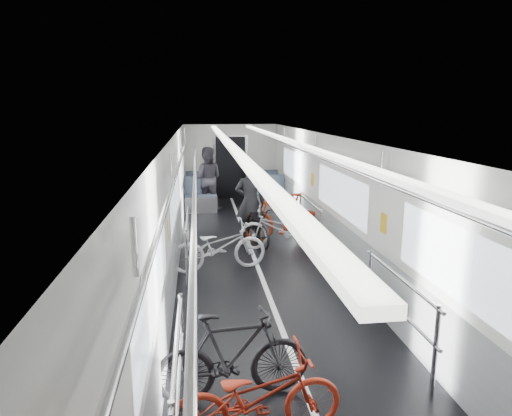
{
  "coord_description": "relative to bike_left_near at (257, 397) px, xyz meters",
  "views": [
    {
      "loc": [
        -1.06,
        -7.84,
        2.91
      ],
      "look_at": [
        0.0,
        0.44,
        1.08
      ],
      "focal_mm": 32.0,
      "sensor_mm": 36.0,
      "label": 1
    }
  ],
  "objects": [
    {
      "name": "bike_aisle",
      "position": [
        0.71,
        6.0,
        0.01
      ],
      "size": [
        1.0,
        1.69,
        0.84
      ],
      "primitive_type": "imported",
      "rotation": [
        0.0,
        0.0,
        0.29
      ],
      "color": "black",
      "rests_on": "floor"
    },
    {
      "name": "bike_left_near",
      "position": [
        0.0,
        0.0,
        0.0
      ],
      "size": [
        1.61,
        0.69,
        0.82
      ],
      "primitive_type": "imported",
      "rotation": [
        0.0,
        0.0,
        1.67
      ],
      "color": "#AA2714",
      "rests_on": "floor"
    },
    {
      "name": "car_shell",
      "position": [
        0.6,
        6.07,
        0.72
      ],
      "size": [
        3.02,
        14.01,
        2.41
      ],
      "color": "black",
      "rests_on": "ground"
    },
    {
      "name": "person_seated",
      "position": [
        -0.21,
        9.56,
        0.5
      ],
      "size": [
        0.97,
        0.79,
        1.83
      ],
      "primitive_type": "imported",
      "rotation": [
        0.0,
        0.0,
        3.02
      ],
      "color": "#2E2B32",
      "rests_on": "floor"
    },
    {
      "name": "bike_left_far",
      "position": [
        -0.12,
        4.39,
        0.04
      ],
      "size": [
        1.82,
        0.92,
        0.91
      ],
      "primitive_type": "imported",
      "rotation": [
        0.0,
        0.0,
        1.76
      ],
      "color": "silver",
      "rests_on": "floor"
    },
    {
      "name": "bike_left_mid",
      "position": [
        -0.16,
        0.6,
        0.06
      ],
      "size": [
        1.61,
        0.58,
        0.95
      ],
      "primitive_type": "imported",
      "rotation": [
        0.0,
        0.0,
        1.66
      ],
      "color": "black",
      "rests_on": "floor"
    },
    {
      "name": "bike_right_far",
      "position": [
        1.37,
        6.05,
        0.14
      ],
      "size": [
        1.85,
        0.66,
        1.09
      ],
      "primitive_type": "imported",
      "rotation": [
        0.0,
        0.0,
        -1.65
      ],
      "color": "#9E2E13",
      "rests_on": "floor"
    },
    {
      "name": "person_standing",
      "position": [
        0.65,
        6.1,
        0.49
      ],
      "size": [
        0.73,
        0.55,
        1.8
      ],
      "primitive_type": "imported",
      "rotation": [
        0.0,
        0.0,
        2.94
      ],
      "color": "black",
      "rests_on": "floor"
    },
    {
      "name": "bike_right_mid",
      "position": [
        1.22,
        5.45,
        0.05
      ],
      "size": [
        1.82,
        0.92,
        0.91
      ],
      "primitive_type": "imported",
      "rotation": [
        0.0,
        0.0,
        -1.76
      ],
      "color": "silver",
      "rests_on": "floor"
    }
  ]
}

